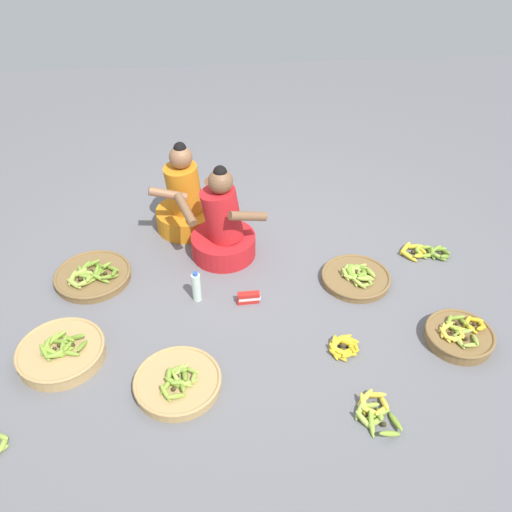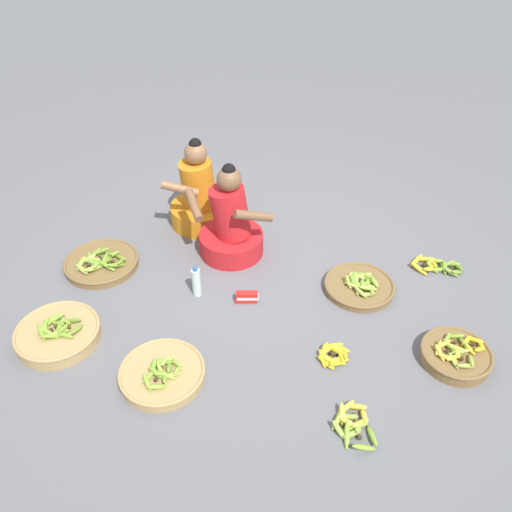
% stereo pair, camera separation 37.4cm
% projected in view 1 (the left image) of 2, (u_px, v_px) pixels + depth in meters
% --- Properties ---
extents(ground_plane, '(10.00, 10.00, 0.00)m').
position_uv_depth(ground_plane, '(253.00, 275.00, 4.12)').
color(ground_plane, slate).
extents(vendor_woman_front, '(0.71, 0.52, 0.81)m').
position_uv_depth(vendor_woman_front, '(223.00, 228.00, 4.17)').
color(vendor_woman_front, red).
rests_on(vendor_woman_front, ground).
extents(vendor_woman_behind, '(0.63, 0.52, 0.81)m').
position_uv_depth(vendor_woman_behind, '(185.00, 202.00, 4.48)').
color(vendor_woman_behind, orange).
rests_on(vendor_woman_behind, ground).
extents(banana_basket_mid_left, '(0.46, 0.46, 0.14)m').
position_uv_depth(banana_basket_mid_left, '(459.00, 335.00, 3.54)').
color(banana_basket_mid_left, brown).
rests_on(banana_basket_mid_left, ground).
extents(banana_basket_near_vendor, '(0.55, 0.55, 0.13)m').
position_uv_depth(banana_basket_near_vendor, '(178.00, 382.00, 3.25)').
color(banana_basket_near_vendor, tan).
rests_on(banana_basket_near_vendor, ground).
extents(banana_basket_mid_right, '(0.57, 0.57, 0.17)m').
position_uv_depth(banana_basket_mid_right, '(61.00, 352.00, 3.42)').
color(banana_basket_mid_right, tan).
rests_on(banana_basket_mid_right, ground).
extents(banana_basket_front_right, '(0.58, 0.58, 0.14)m').
position_uv_depth(banana_basket_front_right, '(93.00, 275.00, 4.05)').
color(banana_basket_front_right, brown).
rests_on(banana_basket_front_right, ground).
extents(banana_basket_back_center, '(0.53, 0.53, 0.13)m').
position_uv_depth(banana_basket_back_center, '(356.00, 277.00, 4.04)').
color(banana_basket_back_center, brown).
rests_on(banana_basket_back_center, ground).
extents(loose_bananas_back_right, '(0.27, 0.35, 0.10)m').
position_uv_depth(loose_bananas_back_right, '(375.00, 412.00, 3.09)').
color(loose_bananas_back_right, '#8CAD38').
rests_on(loose_bananas_back_right, ground).
extents(loose_bananas_front_center, '(0.42, 0.26, 0.09)m').
position_uv_depth(loose_bananas_front_center, '(425.00, 252.00, 4.30)').
color(loose_bananas_front_center, '#8CAD38').
rests_on(loose_bananas_front_center, ground).
extents(loose_bananas_near_bicycle, '(0.24, 0.25, 0.09)m').
position_uv_depth(loose_bananas_near_bicycle, '(343.00, 347.00, 3.50)').
color(loose_bananas_near_bicycle, gold).
rests_on(loose_bananas_near_bicycle, ground).
extents(water_bottle, '(0.06, 0.06, 0.26)m').
position_uv_depth(water_bottle, '(196.00, 287.00, 3.83)').
color(water_bottle, silver).
rests_on(water_bottle, ground).
extents(packet_carton_stack, '(0.17, 0.06, 0.09)m').
position_uv_depth(packet_carton_stack, '(249.00, 298.00, 3.85)').
color(packet_carton_stack, red).
rests_on(packet_carton_stack, ground).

